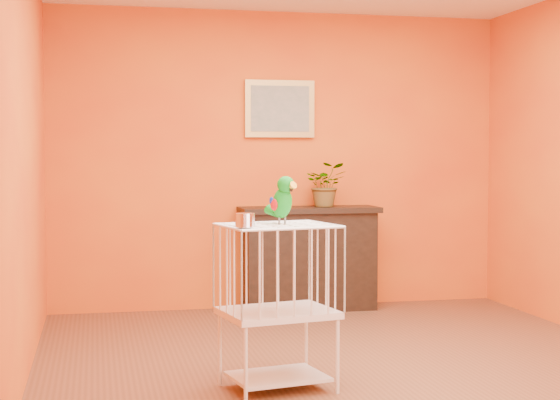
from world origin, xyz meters
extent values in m
plane|color=brown|center=(0.00, 0.00, 0.00)|extent=(4.50, 4.50, 0.00)
plane|color=orange|center=(0.00, 2.25, 1.30)|extent=(4.00, 0.00, 4.00)
plane|color=orange|center=(0.00, -2.25, 1.30)|extent=(4.00, 0.00, 4.00)
plane|color=orange|center=(-2.00, 0.00, 1.30)|extent=(0.00, 4.50, 4.50)
cube|color=black|center=(0.22, 2.04, 0.42)|extent=(1.13, 0.38, 0.85)
cube|color=black|center=(0.22, 2.04, 0.87)|extent=(1.21, 0.43, 0.05)
cube|color=black|center=(0.22, 1.87, 0.42)|extent=(0.79, 0.02, 0.42)
cube|color=brown|center=(-0.01, 1.99, 0.33)|extent=(0.05, 0.17, 0.26)
cube|color=#2A4623|center=(0.06, 1.99, 0.33)|extent=(0.05, 0.17, 0.26)
cube|color=brown|center=(0.15, 1.99, 0.33)|extent=(0.05, 0.17, 0.26)
cube|color=#2A4623|center=(0.24, 1.99, 0.33)|extent=(0.05, 0.17, 0.26)
cube|color=brown|center=(0.33, 1.99, 0.33)|extent=(0.05, 0.17, 0.26)
imported|color=#26722D|center=(0.37, 2.05, 1.05)|extent=(0.42, 0.45, 0.30)
cube|color=gold|center=(0.00, 2.22, 1.75)|extent=(0.62, 0.03, 0.50)
cube|color=gray|center=(0.00, 2.21, 1.75)|extent=(0.52, 0.01, 0.40)
cube|color=silver|center=(-0.58, -0.41, 0.08)|extent=(0.59, 0.49, 0.02)
cube|color=silver|center=(-0.58, -0.41, 0.44)|extent=(0.69, 0.58, 0.04)
cube|color=silver|center=(-0.58, -0.41, 0.94)|extent=(0.69, 0.58, 0.01)
cylinder|color=silver|center=(-0.81, -0.67, 0.21)|extent=(0.02, 0.02, 0.42)
cylinder|color=silver|center=(-0.27, -0.56, 0.21)|extent=(0.02, 0.02, 0.42)
cylinder|color=silver|center=(-0.89, -0.25, 0.21)|extent=(0.02, 0.02, 0.42)
cylinder|color=silver|center=(-0.35, -0.15, 0.21)|extent=(0.02, 0.02, 0.42)
cylinder|color=silver|center=(-0.80, -0.59, 0.99)|extent=(0.11, 0.11, 0.07)
cylinder|color=#59544C|center=(-0.56, -0.37, 0.97)|extent=(0.01, 0.01, 0.04)
cylinder|color=#59544C|center=(-0.52, -0.34, 0.97)|extent=(0.01, 0.01, 0.04)
ellipsoid|color=#038918|center=(-0.54, -0.36, 1.07)|extent=(0.17, 0.19, 0.20)
ellipsoid|color=#038918|center=(-0.53, -0.38, 1.18)|extent=(0.13, 0.14, 0.10)
cone|color=orange|center=(-0.50, -0.42, 1.17)|extent=(0.07, 0.08, 0.06)
cone|color=black|center=(-0.51, -0.41, 1.15)|extent=(0.03, 0.03, 0.03)
sphere|color=black|center=(-0.55, -0.41, 1.19)|extent=(0.01, 0.01, 0.01)
sphere|color=black|center=(-0.49, -0.38, 1.19)|extent=(0.01, 0.01, 0.01)
ellipsoid|color=#A50C0C|center=(-0.59, -0.37, 1.06)|extent=(0.05, 0.06, 0.07)
ellipsoid|color=navy|center=(-0.50, -0.32, 1.06)|extent=(0.05, 0.06, 0.07)
cone|color=#038918|center=(-0.57, -0.30, 1.00)|extent=(0.12, 0.15, 0.11)
camera|label=1|loc=(-1.59, -5.15, 1.34)|focal=55.00mm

